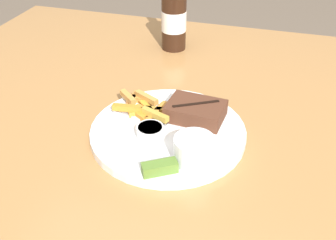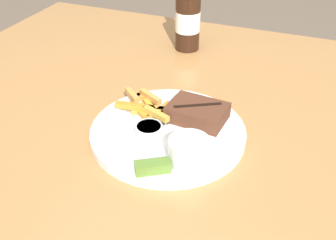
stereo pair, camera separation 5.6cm
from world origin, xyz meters
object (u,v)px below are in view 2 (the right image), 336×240
steak_portion (197,112)px  knife_utensil (175,116)px  coleslaw_cup (189,150)px  fork_utensil (136,114)px  beer_bottle (188,20)px  pickle_spear (153,167)px  dinner_plate (168,132)px  dipping_sauce_cup (149,130)px

steak_portion → knife_utensil: bearing=-166.3°
coleslaw_cup → fork_utensil: size_ratio=0.54×
fork_utensil → beer_bottle: beer_bottle is taller
pickle_spear → beer_bottle: 0.55m
steak_portion → coleslaw_cup: 0.13m
coleslaw_cup → beer_bottle: beer_bottle is taller
steak_portion → fork_utensil: steak_portion is taller
knife_utensil → beer_bottle: beer_bottle is taller
knife_utensil → dinner_plate: bearing=-152.4°
pickle_spear → knife_utensil: size_ratio=0.41×
dinner_plate → beer_bottle: bearing=104.1°
knife_utensil → coleslaw_cup: bearing=-122.7°
dinner_plate → coleslaw_cup: 0.11m
coleslaw_cup → fork_utensil: (-0.15, 0.10, -0.02)m
coleslaw_cup → dinner_plate: bearing=131.4°
dinner_plate → steak_portion: bearing=50.4°
coleslaw_cup → dipping_sauce_cup: (-0.09, 0.04, -0.01)m
steak_portion → pickle_spear: bearing=-96.8°
dinner_plate → beer_bottle: beer_bottle is taller
dinner_plate → knife_utensil: size_ratio=1.96×
pickle_spear → fork_utensil: bearing=124.7°
dipping_sauce_cup → coleslaw_cup: bearing=-24.7°
dipping_sauce_cup → knife_utensil: 0.08m
fork_utensil → knife_utensil: bearing=29.7°
steak_portion → coleslaw_cup: size_ratio=1.66×
dinner_plate → dipping_sauce_cup: 0.05m
fork_utensil → steak_portion: bearing=28.9°
dinner_plate → dipping_sauce_cup: dipping_sauce_cup is taller
pickle_spear → fork_utensil: pickle_spear is taller
coleslaw_cup → pickle_spear: coleslaw_cup is taller
pickle_spear → knife_utensil: (-0.02, 0.17, -0.01)m
dinner_plate → pickle_spear: 0.13m
pickle_spear → beer_bottle: (-0.12, 0.53, 0.06)m
pickle_spear → knife_utensil: pickle_spear is taller
coleslaw_cup → knife_utensil: (-0.07, 0.12, -0.02)m
steak_portion → knife_utensil: size_ratio=0.77×
steak_portion → pickle_spear: 0.18m
dinner_plate → coleslaw_cup: (0.07, -0.08, 0.04)m
beer_bottle → dipping_sauce_cup: bearing=-80.1°
steak_portion → knife_utensil: 0.05m
dinner_plate → fork_utensil: fork_utensil is taller
dinner_plate → coleslaw_cup: coleslaw_cup is taller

